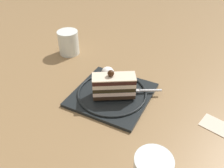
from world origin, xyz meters
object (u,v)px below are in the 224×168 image
object	(u,v)px
whipped_cream_dollop	(108,72)
fork	(143,90)
folded_napkin	(221,128)
cake_slice	(114,86)
drink_glass_near	(69,44)
dessert_plate	(112,94)

from	to	relation	value
whipped_cream_dollop	fork	bearing A→B (deg)	-112.43
fork	folded_napkin	bearing A→B (deg)	-110.99
folded_napkin	whipped_cream_dollop	bearing A→B (deg)	68.49
cake_slice	whipped_cream_dollop	world-z (taller)	cake_slice
whipped_cream_dollop	folded_napkin	xyz separation A→B (m)	(-0.14, -0.35, -0.03)
cake_slice	drink_glass_near	distance (m)	0.34
drink_glass_near	dessert_plate	bearing A→B (deg)	-133.67
drink_glass_near	folded_napkin	size ratio (longest dim) A/B	0.91
drink_glass_near	folded_napkin	world-z (taller)	drink_glass_near
dessert_plate	folded_napkin	distance (m)	0.32
cake_slice	folded_napkin	distance (m)	0.31
cake_slice	drink_glass_near	xyz separation A→B (m)	(0.23, 0.24, -0.01)
cake_slice	dessert_plate	bearing A→B (deg)	34.06
cake_slice	folded_napkin	xyz separation A→B (m)	(-0.05, -0.31, -0.05)
drink_glass_near	folded_napkin	distance (m)	0.62
folded_napkin	fork	bearing A→B (deg)	69.01
whipped_cream_dollop	drink_glass_near	world-z (taller)	drink_glass_near
whipped_cream_dollop	drink_glass_near	xyz separation A→B (m)	(0.14, 0.20, 0.01)
cake_slice	fork	bearing A→B (deg)	-64.60
dessert_plate	cake_slice	size ratio (longest dim) A/B	2.02
whipped_cream_dollop	cake_slice	bearing A→B (deg)	-154.61
whipped_cream_dollop	folded_napkin	bearing A→B (deg)	-111.51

